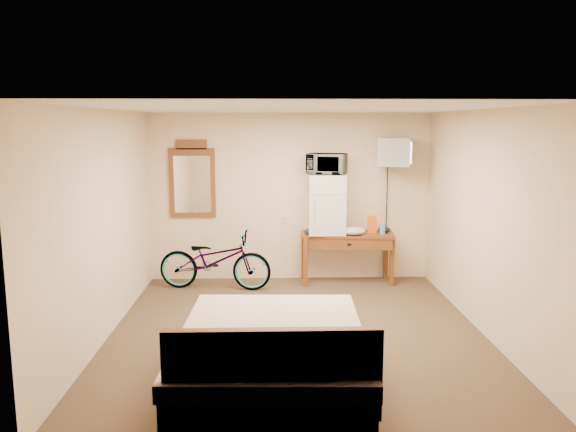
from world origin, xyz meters
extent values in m
plane|color=#4E3827|center=(0.00, 0.00, 0.00)|extent=(4.60, 4.60, 0.00)
plane|color=silver|center=(0.00, 0.00, 2.50)|extent=(4.60, 4.60, 0.00)
cube|color=beige|center=(0.00, 2.30, 1.25)|extent=(4.20, 0.04, 2.50)
cube|color=beige|center=(0.00, -2.30, 1.25)|extent=(4.20, 0.04, 2.50)
cube|color=beige|center=(-2.10, 0.00, 1.25)|extent=(0.04, 4.60, 2.50)
cube|color=beige|center=(2.10, 0.00, 1.25)|extent=(0.04, 4.60, 2.50)
cube|color=silver|center=(-0.08, 2.29, 0.92)|extent=(0.08, 0.01, 0.13)
cube|color=brown|center=(0.84, 2.04, 0.73)|extent=(1.41, 0.65, 0.04)
cube|color=brown|center=(0.21, 1.83, 0.35)|extent=(0.06, 0.06, 0.71)
cube|color=brown|center=(1.47, 1.83, 0.35)|extent=(0.06, 0.06, 0.71)
cube|color=brown|center=(0.21, 2.25, 0.35)|extent=(0.06, 0.06, 0.71)
cube|color=brown|center=(1.47, 2.25, 0.35)|extent=(0.06, 0.06, 0.71)
cube|color=brown|center=(0.84, 1.81, 0.63)|extent=(1.24, 0.16, 0.16)
cube|color=black|center=(0.84, 1.79, 0.63)|extent=(0.05, 0.02, 0.03)
cube|color=silver|center=(0.53, 2.05, 1.18)|extent=(0.53, 0.51, 0.87)
cube|color=#A7A7A2|center=(0.53, 1.79, 1.36)|extent=(0.53, 0.01, 0.00)
cylinder|color=#A7A7A2|center=(0.34, 1.79, 1.13)|extent=(0.02, 0.02, 0.31)
imported|color=silver|center=(0.53, 2.05, 1.77)|extent=(0.63, 0.52, 0.30)
cube|color=#E85214|center=(1.20, 2.02, 0.88)|extent=(0.13, 0.09, 0.26)
cylinder|color=#419ADD|center=(1.34, 1.95, 0.82)|extent=(0.08, 0.08, 0.14)
ellipsoid|color=beige|center=(0.90, 1.90, 0.81)|extent=(0.37, 0.28, 0.11)
ellipsoid|color=black|center=(0.33, 1.91, 0.80)|extent=(0.28, 0.21, 0.10)
ellipsoid|color=black|center=(1.40, 2.08, 0.79)|extent=(0.18, 0.15, 0.08)
cube|color=black|center=(1.51, 2.28, 1.84)|extent=(0.14, 0.02, 0.14)
cylinder|color=black|center=(1.51, 2.24, 1.84)|extent=(0.05, 0.30, 0.05)
cube|color=#A7A7A2|center=(1.51, 2.02, 1.94)|extent=(0.56, 0.51, 0.40)
cube|color=white|center=(1.51, 1.82, 1.94)|extent=(0.37, 0.13, 0.31)
cube|color=black|center=(1.51, 2.22, 1.94)|extent=(0.28, 0.10, 0.25)
cube|color=brown|center=(-1.45, 2.27, 1.47)|extent=(0.68, 0.04, 1.03)
cube|color=brown|center=(-1.45, 2.27, 2.04)|extent=(0.45, 0.04, 0.14)
cube|color=white|center=(-1.45, 2.25, 1.45)|extent=(0.53, 0.01, 0.84)
imported|color=black|center=(-1.09, 1.75, 0.42)|extent=(1.67, 0.78, 0.85)
cube|color=brown|center=(-0.28, -1.30, 0.20)|extent=(1.65, 2.16, 0.40)
cube|color=beige|center=(-0.28, -1.30, 0.45)|extent=(1.69, 2.20, 0.14)
cube|color=brown|center=(-0.28, -2.26, 0.55)|extent=(1.58, 0.08, 0.70)
ellipsoid|color=silver|center=(-0.65, -1.95, 0.58)|extent=(0.57, 0.35, 0.20)
ellipsoid|color=silver|center=(0.09, -1.95, 0.58)|extent=(0.57, 0.35, 0.20)
camera|label=1|loc=(-0.29, -6.05, 2.34)|focal=35.00mm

